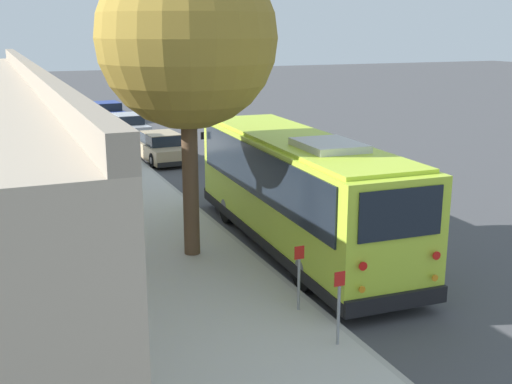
{
  "coord_description": "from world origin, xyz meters",
  "views": [
    {
      "loc": [
        -15.75,
        8.12,
        5.93
      ],
      "look_at": [
        0.94,
        1.16,
        1.3
      ],
      "focal_mm": 45.0,
      "sensor_mm": 36.0,
      "label": 1
    }
  ],
  "objects_px": {
    "parked_sedan_tan": "(161,148)",
    "parked_sedan_silver": "(127,126)",
    "shuttle_bus": "(298,186)",
    "sign_post_near": "(339,307)",
    "parked_sedan_blue": "(108,113)",
    "street_tree": "(185,25)",
    "sign_post_far": "(299,277)"
  },
  "relations": [
    {
      "from": "parked_sedan_tan",
      "to": "sign_post_near",
      "type": "relative_size",
      "value": 3.13
    },
    {
      "from": "street_tree",
      "to": "sign_post_far",
      "type": "height_order",
      "value": "street_tree"
    },
    {
      "from": "parked_sedan_tan",
      "to": "sign_post_near",
      "type": "distance_m",
      "value": 18.9
    },
    {
      "from": "parked_sedan_silver",
      "to": "parked_sedan_blue",
      "type": "relative_size",
      "value": 1.01
    },
    {
      "from": "parked_sedan_tan",
      "to": "parked_sedan_blue",
      "type": "distance_m",
      "value": 13.62
    },
    {
      "from": "shuttle_bus",
      "to": "parked_sedan_tan",
      "type": "xyz_separation_m",
      "value": [
        13.25,
        0.44,
        -1.14
      ]
    },
    {
      "from": "shuttle_bus",
      "to": "sign_post_far",
      "type": "xyz_separation_m",
      "value": [
        -3.93,
        1.9,
        -0.88
      ]
    },
    {
      "from": "shuttle_bus",
      "to": "parked_sedan_silver",
      "type": "relative_size",
      "value": 2.31
    },
    {
      "from": "shuttle_bus",
      "to": "sign_post_near",
      "type": "height_order",
      "value": "shuttle_bus"
    },
    {
      "from": "shuttle_bus",
      "to": "sign_post_near",
      "type": "relative_size",
      "value": 7.04
    },
    {
      "from": "parked_sedan_silver",
      "to": "sign_post_near",
      "type": "bearing_deg",
      "value": 173.94
    },
    {
      "from": "sign_post_near",
      "to": "sign_post_far",
      "type": "distance_m",
      "value": 1.67
    },
    {
      "from": "parked_sedan_blue",
      "to": "sign_post_near",
      "type": "height_order",
      "value": "sign_post_near"
    },
    {
      "from": "parked_sedan_tan",
      "to": "sign_post_far",
      "type": "distance_m",
      "value": 17.24
    },
    {
      "from": "parked_sedan_silver",
      "to": "parked_sedan_blue",
      "type": "xyz_separation_m",
      "value": [
        6.33,
        -0.01,
        0.01
      ]
    },
    {
      "from": "parked_sedan_tan",
      "to": "parked_sedan_silver",
      "type": "height_order",
      "value": "parked_sedan_tan"
    },
    {
      "from": "street_tree",
      "to": "sign_post_near",
      "type": "relative_size",
      "value": 5.83
    },
    {
      "from": "sign_post_far",
      "to": "sign_post_near",
      "type": "bearing_deg",
      "value": 180.0
    },
    {
      "from": "parked_sedan_blue",
      "to": "sign_post_far",
      "type": "bearing_deg",
      "value": 174.8
    },
    {
      "from": "shuttle_bus",
      "to": "sign_post_near",
      "type": "xyz_separation_m",
      "value": [
        -5.6,
        1.9,
        -0.86
      ]
    },
    {
      "from": "shuttle_bus",
      "to": "parked_sedan_tan",
      "type": "relative_size",
      "value": 2.25
    },
    {
      "from": "parked_sedan_blue",
      "to": "sign_post_near",
      "type": "bearing_deg",
      "value": 174.93
    },
    {
      "from": "sign_post_far",
      "to": "street_tree",
      "type": "bearing_deg",
      "value": 13.44
    },
    {
      "from": "parked_sedan_tan",
      "to": "street_tree",
      "type": "distance_m",
      "value": 14.13
    },
    {
      "from": "street_tree",
      "to": "shuttle_bus",
      "type": "bearing_deg",
      "value": -98.13
    },
    {
      "from": "shuttle_bus",
      "to": "street_tree",
      "type": "height_order",
      "value": "street_tree"
    },
    {
      "from": "parked_sedan_blue",
      "to": "sign_post_near",
      "type": "relative_size",
      "value": 3.01
    },
    {
      "from": "shuttle_bus",
      "to": "sign_post_near",
      "type": "bearing_deg",
      "value": 163.3
    },
    {
      "from": "parked_sedan_blue",
      "to": "sign_post_near",
      "type": "distance_m",
      "value": 32.5
    },
    {
      "from": "parked_sedan_tan",
      "to": "parked_sedan_blue",
      "type": "height_order",
      "value": "parked_sedan_tan"
    },
    {
      "from": "parked_sedan_tan",
      "to": "parked_sedan_silver",
      "type": "bearing_deg",
      "value": -1.96
    },
    {
      "from": "street_tree",
      "to": "sign_post_far",
      "type": "relative_size",
      "value": 6.0
    }
  ]
}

